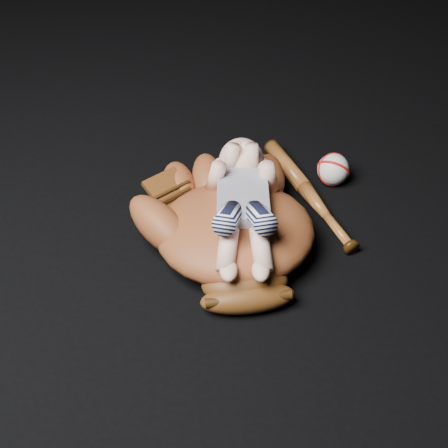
# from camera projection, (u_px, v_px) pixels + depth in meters

# --- Properties ---
(baseball_glove) EXTENTS (0.45, 0.51, 0.15)m
(baseball_glove) POSITION_uv_depth(u_px,v_px,m) (235.00, 225.00, 1.34)
(baseball_glove) COLOR brown
(baseball_glove) RESTS_ON ground
(newborn_baby) EXTENTS (0.21, 0.40, 0.16)m
(newborn_baby) POSITION_uv_depth(u_px,v_px,m) (243.00, 203.00, 1.30)
(newborn_baby) COLOR beige
(newborn_baby) RESTS_ON baseball_glove
(baseball_bat) EXTENTS (0.16, 0.41, 0.04)m
(baseball_bat) POSITION_uv_depth(u_px,v_px,m) (309.00, 193.00, 1.51)
(baseball_bat) COLOR #924D1C
(baseball_bat) RESTS_ON ground
(baseball) EXTENTS (0.09, 0.09, 0.08)m
(baseball) POSITION_uv_depth(u_px,v_px,m) (333.00, 169.00, 1.55)
(baseball) COLOR silver
(baseball) RESTS_ON ground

